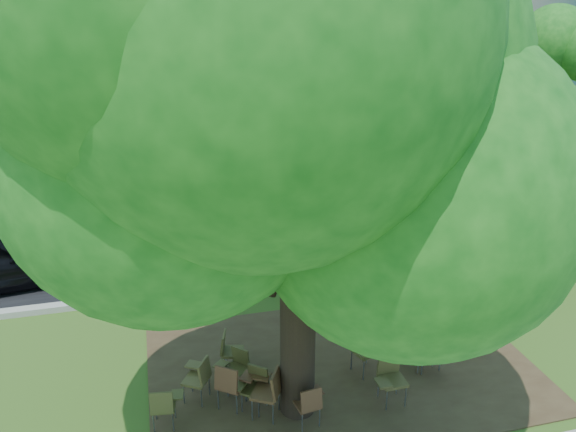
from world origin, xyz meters
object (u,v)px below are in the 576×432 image
object	(u,v)px
chair_4	(310,401)
chair_3	(254,384)
chair_6	(422,338)
school_bus	(469,181)
chair_9	(236,364)
main_tree	(299,107)
chair_10	(230,349)
chair_7	(425,342)
chair_5	(390,375)
chair_8	(199,375)
chair_1	(231,382)
chair_11	(369,347)
chair_0	(164,404)
chair_2	(269,388)

from	to	relation	value
chair_4	chair_3	bearing A→B (deg)	132.23
chair_3	chair_6	bearing A→B (deg)	-134.48
school_bus	chair_9	xyz separation A→B (m)	(-7.39, -4.99, -1.24)
chair_6	school_bus	bearing A→B (deg)	-53.96
main_tree	chair_10	world-z (taller)	main_tree
chair_6	chair_7	bearing A→B (deg)	160.48
main_tree	chair_6	bearing A→B (deg)	14.32
chair_5	chair_7	bearing A→B (deg)	-146.40
chair_7	chair_8	size ratio (longest dim) A/B	1.17
chair_1	chair_5	size ratio (longest dim) A/B	1.01
chair_1	chair_3	size ratio (longest dim) A/B	1.12
school_bus	chair_8	world-z (taller)	school_bus
chair_3	chair_4	size ratio (longest dim) A/B	1.02
chair_1	chair_9	world-z (taller)	chair_1
chair_4	chair_7	bearing A→B (deg)	11.47
chair_7	chair_11	distance (m)	1.04
chair_3	chair_7	distance (m)	3.23
chair_0	chair_3	world-z (taller)	chair_3
school_bus	chair_5	world-z (taller)	school_bus
school_bus	chair_11	size ratio (longest dim) A/B	13.29
chair_6	chair_8	world-z (taller)	chair_6
chair_7	chair_3	bearing A→B (deg)	-90.47
chair_1	chair_10	bearing A→B (deg)	119.12
chair_0	chair_9	bearing A→B (deg)	39.11
chair_9	chair_7	bearing A→B (deg)	-139.68
school_bus	chair_6	distance (m)	6.62
chair_0	main_tree	bearing A→B (deg)	5.91
chair_6	chair_11	bearing A→B (deg)	75.08
chair_2	chair_10	world-z (taller)	chair_2
chair_4	chair_7	xyz separation A→B (m)	(2.45, 0.89, 0.12)
chair_2	chair_3	world-z (taller)	chair_2
school_bus	chair_7	bearing A→B (deg)	-127.87
chair_1	chair_5	xyz separation A→B (m)	(2.60, -0.47, -0.00)
chair_5	chair_7	world-z (taller)	chair_7
chair_2	chair_9	distance (m)	0.95
chair_10	chair_7	bearing A→B (deg)	92.99
main_tree	chair_3	xyz separation A→B (m)	(-0.68, 0.23, -4.56)
chair_1	chair_9	size ratio (longest dim) A/B	1.14
chair_6	chair_9	world-z (taller)	chair_6
chair_11	chair_10	bearing A→B (deg)	147.66
chair_4	chair_2	bearing A→B (deg)	137.76
chair_0	chair_11	xyz separation A→B (m)	(3.64, 0.52, 0.09)
chair_8	chair_9	xyz separation A→B (m)	(0.65, 0.19, -0.04)
school_bus	chair_2	world-z (taller)	school_bus
main_tree	chair_0	size ratio (longest dim) A/B	11.24
chair_5	chair_10	distance (m)	2.89
chair_1	chair_6	size ratio (longest dim) A/B	0.93
school_bus	chair_8	xyz separation A→B (m)	(-8.04, -5.18, -1.21)
main_tree	school_bus	size ratio (longest dim) A/B	0.71
chair_8	chair_11	bearing A→B (deg)	-60.14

